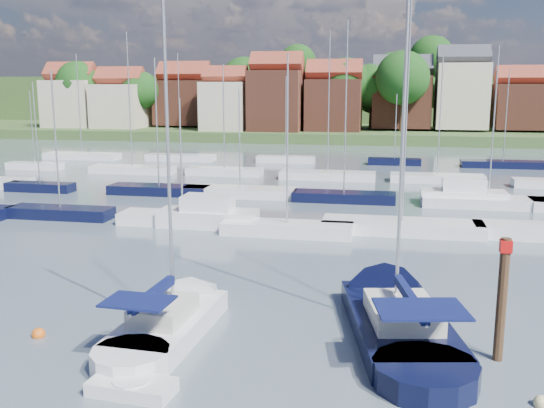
# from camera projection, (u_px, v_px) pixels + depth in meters

# --- Properties ---
(ground) EXTENTS (260.00, 260.00, 0.00)m
(ground) POSITION_uv_depth(u_px,v_px,m) (316.00, 185.00, 61.48)
(ground) COLOR #475561
(ground) RESTS_ON ground
(sailboat_centre) EXTENTS (3.30, 10.66, 14.38)m
(sailboat_centre) POSITION_uv_depth(u_px,v_px,m) (180.00, 316.00, 25.42)
(sailboat_centre) COLOR silver
(sailboat_centre) RESTS_ON ground
(sailboat_navy) EXTENTS (6.15, 13.98, 18.66)m
(sailboat_navy) POSITION_uv_depth(u_px,v_px,m) (389.00, 309.00, 26.22)
(sailboat_navy) COLOR black
(sailboat_navy) RESTS_ON ground
(tender) EXTENTS (2.87, 1.52, 0.60)m
(tender) POSITION_uv_depth(u_px,v_px,m) (132.00, 387.00, 19.67)
(tender) COLOR silver
(tender) RESTS_ON ground
(timber_piling) EXTENTS (0.40, 0.40, 6.84)m
(timber_piling) POSITION_uv_depth(u_px,v_px,m) (500.00, 324.00, 21.89)
(timber_piling) COLOR #4C331E
(timber_piling) RESTS_ON ground
(buoy_c) EXTENTS (0.54, 0.54, 0.54)m
(buoy_c) POSITION_uv_depth(u_px,v_px,m) (39.00, 337.00, 24.20)
(buoy_c) COLOR #D85914
(buoy_c) RESTS_ON ground
(buoy_d) EXTENTS (0.42, 0.42, 0.42)m
(buoy_d) POSITION_uv_depth(u_px,v_px,m) (135.00, 372.00, 21.19)
(buoy_d) COLOR beige
(buoy_d) RESTS_ON ground
(buoy_e) EXTENTS (0.43, 0.43, 0.43)m
(buoy_e) POSITION_uv_depth(u_px,v_px,m) (371.00, 308.00, 27.36)
(buoy_e) COLOR #D85914
(buoy_e) RESTS_ON ground
(buoy_f) EXTENTS (0.50, 0.50, 0.50)m
(buoy_f) POSITION_uv_depth(u_px,v_px,m) (541.00, 406.00, 18.95)
(buoy_f) COLOR beige
(buoy_f) RESTS_ON ground
(buoy_g) EXTENTS (0.42, 0.42, 0.42)m
(buoy_g) POSITION_uv_depth(u_px,v_px,m) (162.00, 369.00, 21.45)
(buoy_g) COLOR #D85914
(buoy_g) RESTS_ON ground
(marina_field) EXTENTS (79.62, 41.41, 15.93)m
(marina_field) POSITION_uv_depth(u_px,v_px,m) (330.00, 189.00, 56.37)
(marina_field) COLOR silver
(marina_field) RESTS_ON ground
(far_shore_town) EXTENTS (212.46, 90.00, 22.27)m
(far_shore_town) POSITION_uv_depth(u_px,v_px,m) (370.00, 108.00, 149.46)
(far_shore_town) COLOR #3D592C
(far_shore_town) RESTS_ON ground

